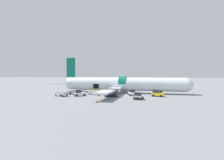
# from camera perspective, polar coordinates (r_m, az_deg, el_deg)

# --- Properties ---
(ground_plane) EXTENTS (500.00, 500.00, 0.00)m
(ground_plane) POSITION_cam_1_polar(r_m,az_deg,el_deg) (47.66, 3.97, -4.86)
(ground_plane) COLOR gray
(apron_marking_line) EXTENTS (22.07, 3.19, 0.01)m
(apron_marking_line) POSITION_cam_1_polar(r_m,az_deg,el_deg) (43.71, 0.20, -5.46)
(apron_marking_line) COLOR silver
(apron_marking_line) RESTS_ON ground_plane
(airplane) EXTENTS (39.50, 36.49, 10.85)m
(airplane) POSITION_cam_1_polar(r_m,az_deg,el_deg) (52.24, 3.03, -1.36)
(airplane) COLOR silver
(airplane) RESTS_ON ground_plane
(baggage_tug_lead) EXTENTS (2.78, 3.33, 1.52)m
(baggage_tug_lead) POSITION_cam_1_polar(r_m,az_deg,el_deg) (46.57, 6.66, -4.20)
(baggage_tug_lead) COLOR silver
(baggage_tug_lead) RESTS_ON ground_plane
(baggage_tug_mid) EXTENTS (3.32, 2.67, 1.69)m
(baggage_tug_mid) POSITION_cam_1_polar(r_m,az_deg,el_deg) (45.56, 14.58, -4.30)
(baggage_tug_mid) COLOR yellow
(baggage_tug_mid) RESTS_ON ground_plane
(baggage_tug_rear) EXTENTS (2.36, 2.58, 1.61)m
(baggage_tug_rear) POSITION_cam_1_polar(r_m,az_deg,el_deg) (39.21, 8.59, -5.33)
(baggage_tug_rear) COLOR silver
(baggage_tug_rear) RESTS_ON ground_plane
(baggage_tug_spare) EXTENTS (3.10, 2.88, 1.60)m
(baggage_tug_spare) POSITION_cam_1_polar(r_m,az_deg,el_deg) (45.64, -10.56, -4.33)
(baggage_tug_spare) COLOR white
(baggage_tug_spare) RESTS_ON ground_plane
(baggage_cart_loading) EXTENTS (3.53, 2.44, 1.05)m
(baggage_cart_loading) POSITION_cam_1_polar(r_m,az_deg,el_deg) (47.96, -6.09, -4.19)
(baggage_cart_loading) COLOR #B7BABF
(baggage_cart_loading) RESTS_ON ground_plane
(baggage_cart_queued) EXTENTS (4.28, 2.70, 1.05)m
(baggage_cart_queued) POSITION_cam_1_polar(r_m,az_deg,el_deg) (50.32, -12.15, -3.93)
(baggage_cart_queued) COLOR #999BA0
(baggage_cart_queued) RESTS_ON ground_plane
(baggage_cart_empty) EXTENTS (4.24, 2.51, 1.07)m
(baggage_cart_empty) POSITION_cam_1_polar(r_m,az_deg,el_deg) (46.19, -16.05, -4.48)
(baggage_cart_empty) COLOR #B7BABF
(baggage_cart_empty) RESTS_ON ground_plane
(ground_crew_loader_a) EXTENTS (0.62, 0.50, 1.77)m
(ground_crew_loader_a) POSITION_cam_1_polar(r_m,az_deg,el_deg) (46.67, -2.90, -3.85)
(ground_crew_loader_a) COLOR #2D2D33
(ground_crew_loader_a) RESTS_ON ground_plane
(ground_crew_loader_b) EXTENTS (0.63, 0.43, 1.82)m
(ground_crew_loader_b) POSITION_cam_1_polar(r_m,az_deg,el_deg) (48.61, -1.56, -3.59)
(ground_crew_loader_b) COLOR #2D2D33
(ground_crew_loader_b) RESTS_ON ground_plane
(ground_crew_driver) EXTENTS (0.59, 0.59, 1.84)m
(ground_crew_driver) POSITION_cam_1_polar(r_m,az_deg,el_deg) (50.79, -7.00, -3.35)
(ground_crew_driver) COLOR #2D2D33
(ground_crew_driver) RESTS_ON ground_plane
(ground_crew_supervisor) EXTENTS (0.58, 0.58, 1.83)m
(ground_crew_supervisor) POSITION_cam_1_polar(r_m,az_deg,el_deg) (46.16, -4.37, -3.88)
(ground_crew_supervisor) COLOR #2D2D33
(ground_crew_supervisor) RESTS_ON ground_plane
(suitcase_on_tarmac_upright) EXTENTS (0.50, 0.34, 0.77)m
(suitcase_on_tarmac_upright) POSITION_cam_1_polar(r_m,az_deg,el_deg) (45.22, -4.46, -4.80)
(suitcase_on_tarmac_upright) COLOR #4C1E1E
(suitcase_on_tarmac_upright) RESTS_ON ground_plane
(safety_cone_nose) EXTENTS (0.56, 0.56, 0.57)m
(safety_cone_nose) POSITION_cam_1_polar(r_m,az_deg,el_deg) (51.44, 25.03, -4.23)
(safety_cone_nose) COLOR black
(safety_cone_nose) RESTS_ON ground_plane
(safety_cone_engine_left) EXTENTS (0.62, 0.62, 0.67)m
(safety_cone_engine_left) POSITION_cam_1_polar(r_m,az_deg,el_deg) (34.83, -5.00, -6.84)
(safety_cone_engine_left) COLOR black
(safety_cone_engine_left) RESTS_ON ground_plane
(safety_cone_wingtip) EXTENTS (0.63, 0.63, 0.61)m
(safety_cone_wingtip) POSITION_cam_1_polar(r_m,az_deg,el_deg) (44.22, 1.67, -5.01)
(safety_cone_wingtip) COLOR black
(safety_cone_wingtip) RESTS_ON ground_plane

